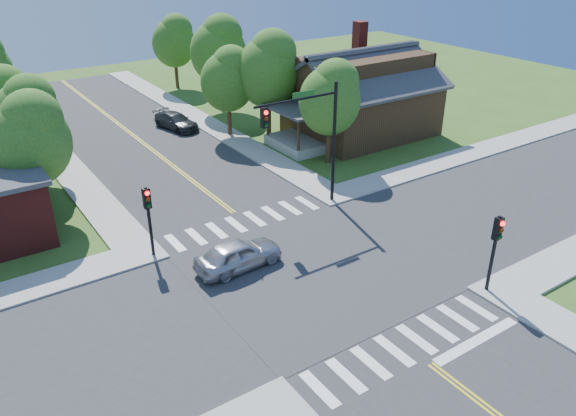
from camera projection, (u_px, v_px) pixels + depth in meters
ground at (312, 273)px, 26.51m from camera, size 100.00×100.00×0.00m
road_ns at (312, 273)px, 26.50m from camera, size 10.00×90.00×0.04m
road_ew at (312, 273)px, 26.50m from camera, size 90.00×10.00×0.04m
intersection_patch at (312, 273)px, 26.51m from camera, size 10.20×10.20×0.06m
sidewalk_ne at (353, 125)px, 46.12m from camera, size 40.00×40.00×0.14m
crosswalk_north at (245, 221)px, 31.08m from camera, size 8.85×2.00×0.01m
crosswalk_south at (405, 345)px, 21.90m from camera, size 8.85×2.00×0.01m
centerline at (312, 272)px, 26.49m from camera, size 0.30×90.00×0.01m
stop_bar at (476, 341)px, 22.14m from camera, size 4.60×0.45×0.09m
signal_mast_ne at (310, 129)px, 30.44m from camera, size 5.30×0.42×7.20m
signal_pole_se at (496, 240)px, 23.97m from camera, size 0.34×0.42×3.80m
signal_pole_nw at (148, 209)px, 26.63m from camera, size 0.34×0.42×3.80m
house_ne at (361, 92)px, 43.13m from camera, size 13.05×8.80×7.11m
tree_e_a at (331, 96)px, 36.99m from camera, size 4.20×3.99×7.15m
tree_e_b at (269, 67)px, 41.57m from camera, size 4.81×4.57×8.18m
tree_e_c at (219, 48)px, 47.97m from camera, size 4.87×4.62×8.27m
tree_e_d at (175, 40)px, 55.15m from camera, size 4.27×4.06×7.26m
tree_w_a at (31, 136)px, 29.54m from camera, size 4.29×4.08×7.30m
tree_w_b at (4, 105)px, 34.88m from camera, size 4.27×4.06×7.26m
tree_house at (229, 78)px, 41.99m from camera, size 4.11×3.90×6.98m
tree_bldg at (28, 113)px, 33.90m from camera, size 4.11×3.90×6.99m
car_silver at (238, 255)px, 26.60m from camera, size 2.04×4.41×1.46m
car_dgrey at (176, 122)px, 45.17m from camera, size 3.64×5.12×1.27m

